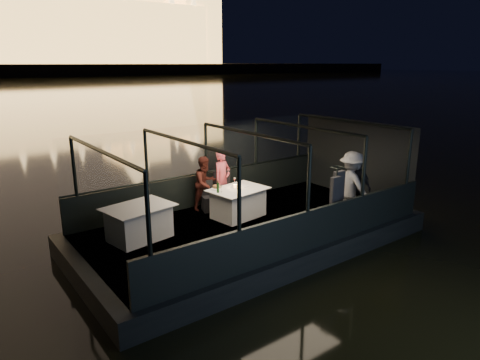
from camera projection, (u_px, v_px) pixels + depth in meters
boat_hull at (249, 242)px, 10.94m from camera, size 8.60×4.40×1.00m
boat_deck at (249, 224)px, 10.81m from camera, size 8.00×4.00×0.04m
gunwale_port at (207, 188)px, 12.24m from camera, size 8.00×0.08×0.90m
gunwale_starboard at (307, 231)px, 9.14m from camera, size 8.00×0.08×0.90m
cabin_glass_port at (206, 149)px, 11.93m from camera, size 8.00×0.02×1.40m
cabin_glass_starboard at (309, 179)px, 8.84m from camera, size 8.00×0.02×1.40m
cabin_roof_glass at (250, 133)px, 10.20m from camera, size 8.00×4.00×0.02m
end_wall_fore at (85, 212)px, 8.20m from camera, size 0.02×4.00×2.30m
end_wall_aft at (355, 159)px, 12.80m from camera, size 0.02×4.00×2.30m
canopy_ribs at (250, 180)px, 10.50m from camera, size 8.00×4.00×2.30m
dining_table_central at (238, 203)px, 11.18m from camera, size 1.58×1.24×0.77m
dining_table_aft at (139, 223)px, 9.76m from camera, size 1.66×1.32×0.79m
chair_port_left at (209, 195)px, 11.62m from camera, size 0.47×0.47×0.81m
chair_port_right at (226, 192)px, 11.88m from camera, size 0.62×0.62×1.00m
coat_stand at (335, 198)px, 9.88m from camera, size 0.54×0.47×1.68m
person_woman_coral at (222, 180)px, 11.94m from camera, size 0.65×0.52×1.60m
person_man_maroon at (205, 183)px, 11.66m from camera, size 0.81×0.68×1.49m
passenger_stripe at (351, 187)px, 10.96m from camera, size 0.72×1.19×1.77m
passenger_dark at (356, 184)px, 11.17m from camera, size 0.44×0.96×1.60m
wine_bottle at (218, 187)px, 10.73m from camera, size 0.08×0.08×0.31m
bread_basket at (217, 187)px, 11.12m from camera, size 0.22×0.22×0.08m
amber_candle at (235, 186)px, 11.18m from camera, size 0.07×0.07×0.08m
plate_near at (243, 186)px, 11.31m from camera, size 0.31×0.31×0.02m
plate_far at (215, 189)px, 11.04m from camera, size 0.32×0.32×0.02m
wine_glass_white at (221, 188)px, 10.78m from camera, size 0.07×0.07×0.18m
wine_glass_red at (235, 182)px, 11.39m from camera, size 0.08×0.08×0.20m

